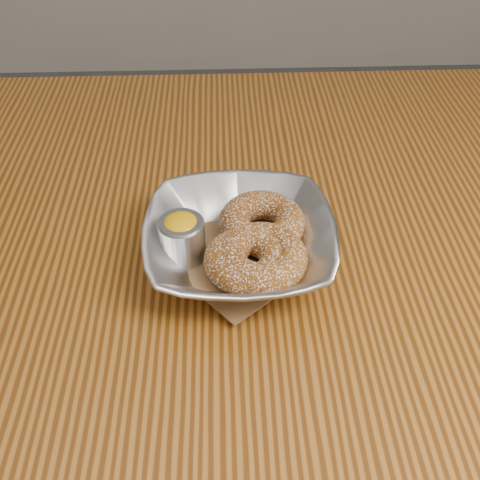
{
  "coord_description": "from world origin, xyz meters",
  "views": [
    {
      "loc": [
        0.07,
        -0.52,
        1.19
      ],
      "look_at": [
        0.09,
        -0.06,
        0.78
      ],
      "focal_mm": 42.0,
      "sensor_mm": 36.0,
      "label": 1
    }
  ],
  "objects_px": {
    "donut_back": "(262,222)",
    "donut_front": "(247,260)",
    "donut_extra": "(261,258)",
    "serving_bowl": "(240,243)",
    "ramekin": "(182,237)",
    "table": "(173,281)"
  },
  "relations": [
    {
      "from": "donut_front",
      "to": "donut_back",
      "type": "bearing_deg",
      "value": 71.14
    },
    {
      "from": "donut_back",
      "to": "donut_front",
      "type": "xyz_separation_m",
      "value": [
        -0.02,
        -0.06,
        -0.0
      ]
    },
    {
      "from": "table",
      "to": "donut_back",
      "type": "distance_m",
      "value": 0.17
    },
    {
      "from": "donut_extra",
      "to": "donut_back",
      "type": "bearing_deg",
      "value": 85.11
    },
    {
      "from": "ramekin",
      "to": "serving_bowl",
      "type": "bearing_deg",
      "value": 0.15
    },
    {
      "from": "donut_front",
      "to": "table",
      "type": "bearing_deg",
      "value": 135.28
    },
    {
      "from": "donut_front",
      "to": "ramekin",
      "type": "distance_m",
      "value": 0.07
    },
    {
      "from": "donut_back",
      "to": "donut_front",
      "type": "relative_size",
      "value": 1.07
    },
    {
      "from": "serving_bowl",
      "to": "donut_back",
      "type": "relative_size",
      "value": 2.13
    },
    {
      "from": "serving_bowl",
      "to": "ramekin",
      "type": "bearing_deg",
      "value": -179.85
    },
    {
      "from": "ramekin",
      "to": "donut_back",
      "type": "bearing_deg",
      "value": 19.73
    },
    {
      "from": "serving_bowl",
      "to": "donut_back",
      "type": "bearing_deg",
      "value": 50.52
    },
    {
      "from": "serving_bowl",
      "to": "donut_front",
      "type": "bearing_deg",
      "value": -78.0
    },
    {
      "from": "table",
      "to": "ramekin",
      "type": "bearing_deg",
      "value": -69.95
    },
    {
      "from": "donut_back",
      "to": "ramekin",
      "type": "bearing_deg",
      "value": -160.27
    },
    {
      "from": "serving_bowl",
      "to": "donut_back",
      "type": "xyz_separation_m",
      "value": [
        0.03,
        0.03,
        0.0
      ]
    },
    {
      "from": "donut_front",
      "to": "donut_extra",
      "type": "relative_size",
      "value": 0.92
    },
    {
      "from": "serving_bowl",
      "to": "ramekin",
      "type": "height_order",
      "value": "ramekin"
    },
    {
      "from": "donut_back",
      "to": "ramekin",
      "type": "relative_size",
      "value": 1.74
    },
    {
      "from": "donut_front",
      "to": "donut_extra",
      "type": "distance_m",
      "value": 0.02
    },
    {
      "from": "donut_front",
      "to": "donut_extra",
      "type": "xyz_separation_m",
      "value": [
        0.02,
        0.0,
        0.0
      ]
    },
    {
      "from": "table",
      "to": "ramekin",
      "type": "xyz_separation_m",
      "value": [
        0.02,
        -0.06,
        0.14
      ]
    }
  ]
}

